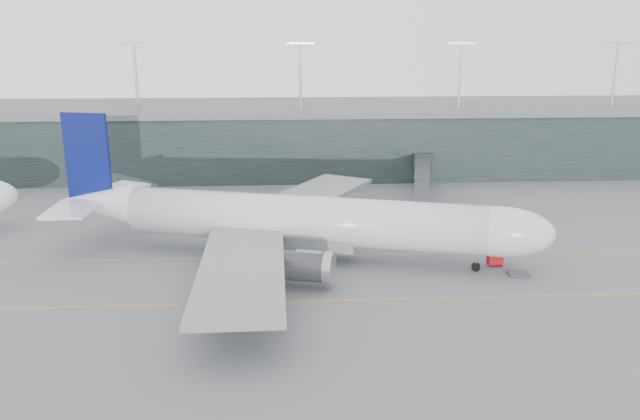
{
  "coord_description": "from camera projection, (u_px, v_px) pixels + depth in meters",
  "views": [
    {
      "loc": [
        1.08,
        -89.21,
        30.9
      ],
      "look_at": [
        6.15,
        -4.0,
        6.89
      ],
      "focal_mm": 35.0,
      "sensor_mm": 36.0,
      "label": 1
    }
  ],
  "objects": [
    {
      "name": "cone_wing_port",
      "position": [
        333.0,
        222.0,
        105.51
      ],
      "size": [
        0.39,
        0.39,
        0.63
      ],
      "primitive_type": "cone",
      "color": "#FD370E",
      "rests_on": "ground"
    },
    {
      "name": "uld_b",
      "position": [
        257.0,
        219.0,
        105.38
      ],
      "size": [
        2.41,
        2.19,
        1.79
      ],
      "rotation": [
        0.0,
        0.0,
        -0.38
      ],
      "color": "#343438",
      "rests_on": "ground"
    },
    {
      "name": "taxiline_b",
      "position": [
        277.0,
        302.0,
        74.81
      ],
      "size": [
        160.0,
        0.25,
        0.02
      ],
      "primitive_type": "cube",
      "color": "gold",
      "rests_on": "ground"
    },
    {
      "name": "uld_c",
      "position": [
        282.0,
        220.0,
        104.49
      ],
      "size": [
        1.98,
        1.61,
        1.76
      ],
      "rotation": [
        0.0,
        0.0,
        -0.03
      ],
      "color": "#343438",
      "rests_on": "ground"
    },
    {
      "name": "taxiline_a",
      "position": [
        278.0,
        256.0,
        90.18
      ],
      "size": [
        160.0,
        0.25,
        0.02
      ],
      "primitive_type": "cube",
      "color": "gold",
      "rests_on": "ground"
    },
    {
      "name": "uld_a",
      "position": [
        250.0,
        224.0,
        102.75
      ],
      "size": [
        2.0,
        1.65,
        1.72
      ],
      "rotation": [
        0.0,
        0.0,
        0.07
      ],
      "color": "#343438",
      "rests_on": "ground"
    },
    {
      "name": "gse_cart",
      "position": [
        495.0,
        260.0,
        86.62
      ],
      "size": [
        2.08,
        1.37,
        1.39
      ],
      "rotation": [
        0.0,
        0.0,
        0.03
      ],
      "color": "red",
      "rests_on": "ground"
    },
    {
      "name": "taxiline_lead_main",
      "position": [
        306.0,
        211.0,
        113.53
      ],
      "size": [
        0.25,
        60.0,
        0.02
      ],
      "primitive_type": "cube",
      "color": "gold",
      "rests_on": "ground"
    },
    {
      "name": "cone_wing_stbd",
      "position": [
        342.0,
        300.0,
        74.52
      ],
      "size": [
        0.39,
        0.39,
        0.61
      ],
      "primitive_type": "cone",
      "color": "#CD4B0B",
      "rests_on": "ground"
    },
    {
      "name": "terminal",
      "position": [
        279.0,
        137.0,
        147.7
      ],
      "size": [
        240.0,
        36.0,
        29.0
      ],
      "color": "#1D2826",
      "rests_on": "ground"
    },
    {
      "name": "cone_tail",
      "position": [
        198.0,
        277.0,
        81.71
      ],
      "size": [
        0.38,
        0.38,
        0.61
      ],
      "primitive_type": "cone",
      "color": "orange",
      "rests_on": "ground"
    },
    {
      "name": "main_aircraft",
      "position": [
        299.0,
        221.0,
        88.02
      ],
      "size": [
        70.42,
        64.8,
        20.04
      ],
      "rotation": [
        0.0,
        0.0,
        -0.27
      ],
      "color": "silver",
      "rests_on": "ground"
    },
    {
      "name": "jet_bridge",
      "position": [
        415.0,
        177.0,
        117.57
      ],
      "size": [
        12.78,
        43.47,
        6.69
      ],
      "rotation": [
        0.0,
        0.0,
        -0.22
      ],
      "color": "#2C2D32",
      "rests_on": "ground"
    },
    {
      "name": "baggage_dolly",
      "position": [
        518.0,
        274.0,
        83.16
      ],
      "size": [
        3.0,
        2.53,
        0.27
      ],
      "primitive_type": "cube",
      "rotation": [
        0.0,
        0.0,
        -0.14
      ],
      "color": "#3D3D43",
      "rests_on": "ground"
    },
    {
      "name": "ground",
      "position": [
        278.0,
        247.0,
        94.03
      ],
      "size": [
        320.0,
        320.0,
        0.0
      ],
      "primitive_type": "plane",
      "color": "slate",
      "rests_on": "ground"
    },
    {
      "name": "cone_nose",
      "position": [
        500.0,
        251.0,
        91.47
      ],
      "size": [
        0.45,
        0.45,
        0.72
      ],
      "primitive_type": "cone",
      "color": "orange",
      "rests_on": "ground"
    }
  ]
}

